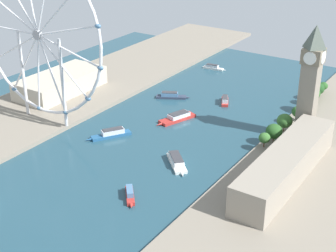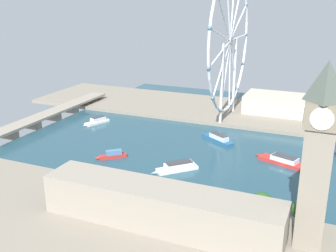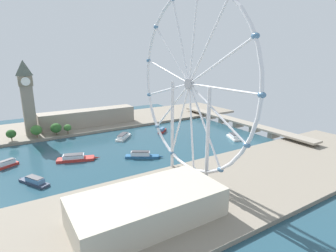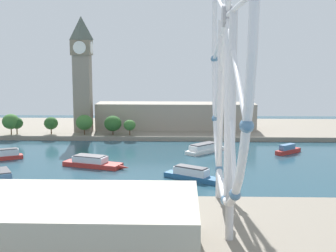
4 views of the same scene
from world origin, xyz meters
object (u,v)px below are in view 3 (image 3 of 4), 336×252
object	(u,v)px
riverside_hall	(148,206)
tour_boat_0	(233,137)
tour_boat_5	(34,181)
tour_boat_7	(162,130)
tour_boat_2	(123,136)
tour_boat_3	(75,158)
parliament_block	(88,117)
tour_boat_4	(6,164)
clock_tower	(27,97)
tour_boat_6	(142,155)
ferris_wheel	(189,85)
river_bridge	(238,122)

from	to	relation	value
riverside_hall	tour_boat_0	world-z (taller)	riverside_hall
tour_boat_0	tour_boat_5	distance (m)	195.14
tour_boat_7	riverside_hall	bearing A→B (deg)	-164.17
tour_boat_2	tour_boat_3	distance (m)	70.07
parliament_block	tour_boat_4	xyz separation A→B (m)	(89.50, -92.34, -10.09)
parliament_block	riverside_hall	bearing A→B (deg)	-7.96
clock_tower	tour_boat_6	xyz separation A→B (m)	(116.96, 75.27, -42.19)
clock_tower	tour_boat_3	size ratio (longest dim) A/B	2.24
clock_tower	ferris_wheel	distance (m)	194.02
clock_tower	tour_boat_7	distance (m)	149.58
tour_boat_6	tour_boat_3	bearing A→B (deg)	-172.97
tour_boat_2	tour_boat_3	xyz separation A→B (m)	(37.17, -59.40, -0.03)
river_bridge	tour_boat_6	xyz separation A→B (m)	(30.72, -149.97, -3.57)
tour_boat_0	ferris_wheel	bearing A→B (deg)	140.29
clock_tower	tour_boat_7	bearing A→B (deg)	66.70
ferris_wheel	tour_boat_5	distance (m)	127.04
tour_boat_2	river_bridge	bearing A→B (deg)	-58.25
riverside_hall	tour_boat_5	distance (m)	96.14
clock_tower	tour_boat_7	size ratio (longest dim) A/B	4.30
river_bridge	tour_boat_5	xyz separation A→B (m)	(35.66, -236.68, -3.78)
tour_boat_2	tour_boat_7	world-z (taller)	tour_boat_2
tour_boat_2	tour_boat_7	distance (m)	48.50
tour_boat_0	tour_boat_2	size ratio (longest dim) A/B	0.99
riverside_hall	tour_boat_6	bearing A→B (deg)	155.48
clock_tower	tour_boat_5	world-z (taller)	clock_tower
clock_tower	river_bridge	size ratio (longest dim) A/B	0.39
clock_tower	riverside_hall	distance (m)	211.39
riverside_hall	tour_boat_0	xyz separation A→B (m)	(-86.79, 148.91, -8.56)
river_bridge	tour_boat_5	distance (m)	239.38
tour_boat_6	clock_tower	bearing A→B (deg)	155.14
tour_boat_5	tour_boat_0	bearing A→B (deg)	-118.77
tour_boat_3	tour_boat_6	world-z (taller)	tour_boat_6
riverside_hall	tour_boat_6	world-z (taller)	riverside_hall
riverside_hall	tour_boat_2	xyz separation A→B (m)	(-150.32, 48.50, -8.58)
tour_boat_2	tour_boat_4	bearing A→B (deg)	145.46
parliament_block	tour_boat_7	xyz separation A→B (m)	(68.39, 66.59, -10.39)
riverside_hall	river_bridge	world-z (taller)	riverside_hall
tour_boat_3	tour_boat_7	xyz separation A→B (m)	(-35.88, 107.89, -0.11)
clock_tower	river_bridge	xyz separation A→B (m)	(86.24, 225.24, -38.62)
tour_boat_4	tour_boat_2	bearing A→B (deg)	164.23
tour_boat_4	tour_boat_5	bearing A→B (deg)	82.44
parliament_block	tour_boat_2	distance (m)	70.25
tour_boat_4	tour_boat_0	bearing A→B (deg)	141.73
tour_boat_0	riverside_hall	bearing A→B (deg)	141.96
tour_boat_2	tour_boat_3	bearing A→B (deg)	166.02
tour_boat_2	tour_boat_6	world-z (taller)	tour_boat_6
ferris_wheel	tour_boat_6	world-z (taller)	ferris_wheel
tour_boat_0	tour_boat_5	size ratio (longest dim) A/B	0.91
tour_boat_4	parliament_block	bearing A→B (deg)	-163.13
clock_tower	tour_boat_0	distance (m)	222.88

